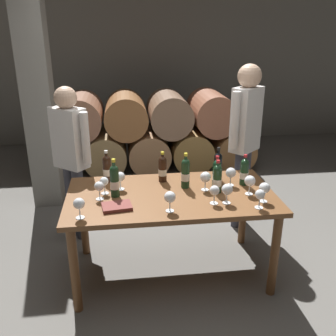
% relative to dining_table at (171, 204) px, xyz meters
% --- Properties ---
extents(ground_plane, '(14.00, 14.00, 0.00)m').
position_rel_dining_table_xyz_m(ground_plane, '(0.00, 0.00, -0.67)').
color(ground_plane, '#66635E').
extents(cellar_back_wall, '(10.00, 0.24, 2.80)m').
position_rel_dining_table_xyz_m(cellar_back_wall, '(0.00, 4.20, 0.73)').
color(cellar_back_wall, slate).
rests_on(cellar_back_wall, ground_plane).
extents(barrel_stack, '(3.12, 0.90, 1.15)m').
position_rel_dining_table_xyz_m(barrel_stack, '(0.00, 2.60, -0.13)').
color(barrel_stack, olive).
rests_on(barrel_stack, ground_plane).
extents(stone_pillar, '(0.32, 0.32, 2.60)m').
position_rel_dining_table_xyz_m(stone_pillar, '(-1.30, 1.60, 0.63)').
color(stone_pillar, slate).
rests_on(stone_pillar, ground_plane).
extents(dining_table, '(1.70, 0.90, 0.76)m').
position_rel_dining_table_xyz_m(dining_table, '(0.00, 0.00, 0.00)').
color(dining_table, brown).
rests_on(dining_table, ground_plane).
extents(wine_bottle_0, '(0.07, 0.07, 0.30)m').
position_rel_dining_table_xyz_m(wine_bottle_0, '(0.45, 0.24, 0.22)').
color(wine_bottle_0, black).
rests_on(wine_bottle_0, dining_table).
extents(wine_bottle_1, '(0.07, 0.07, 0.31)m').
position_rel_dining_table_xyz_m(wine_bottle_1, '(0.14, 0.12, 0.22)').
color(wine_bottle_1, '#19381E').
rests_on(wine_bottle_1, dining_table).
extents(wine_bottle_2, '(0.07, 0.07, 0.27)m').
position_rel_dining_table_xyz_m(wine_bottle_2, '(-0.04, 0.27, 0.21)').
color(wine_bottle_2, black).
rests_on(wine_bottle_2, dining_table).
extents(wine_bottle_3, '(0.07, 0.07, 0.29)m').
position_rel_dining_table_xyz_m(wine_bottle_3, '(-0.52, 0.32, 0.22)').
color(wine_bottle_3, black).
rests_on(wine_bottle_3, dining_table).
extents(wine_bottle_4, '(0.07, 0.07, 0.28)m').
position_rel_dining_table_xyz_m(wine_bottle_4, '(0.38, -0.02, 0.21)').
color(wine_bottle_4, '#19381E').
rests_on(wine_bottle_4, dining_table).
extents(wine_bottle_5, '(0.07, 0.07, 0.32)m').
position_rel_dining_table_xyz_m(wine_bottle_5, '(-0.45, 0.01, 0.23)').
color(wine_bottle_5, '#19381E').
rests_on(wine_bottle_5, dining_table).
extents(wine_bottle_6, '(0.07, 0.07, 0.27)m').
position_rel_dining_table_xyz_m(wine_bottle_6, '(0.65, 0.11, 0.21)').
color(wine_bottle_6, '#19381E').
rests_on(wine_bottle_6, dining_table).
extents(wine_bottle_7, '(0.07, 0.07, 0.27)m').
position_rel_dining_table_xyz_m(wine_bottle_7, '(0.41, 0.12, 0.21)').
color(wine_bottle_7, black).
rests_on(wine_bottle_7, dining_table).
extents(wine_glass_0, '(0.09, 0.09, 0.16)m').
position_rel_dining_table_xyz_m(wine_glass_0, '(0.70, -0.24, 0.20)').
color(wine_glass_0, white).
rests_on(wine_glass_0, dining_table).
extents(wine_glass_1, '(0.09, 0.09, 0.16)m').
position_rel_dining_table_xyz_m(wine_glass_1, '(0.63, -0.09, 0.21)').
color(wine_glass_1, white).
rests_on(wine_glass_1, dining_table).
extents(wine_glass_2, '(0.08, 0.08, 0.15)m').
position_rel_dining_table_xyz_m(wine_glass_2, '(0.31, -0.22, 0.20)').
color(wine_glass_2, white).
rests_on(wine_glass_2, dining_table).
extents(wine_glass_3, '(0.09, 0.09, 0.16)m').
position_rel_dining_table_xyz_m(wine_glass_3, '(0.40, -0.22, 0.20)').
color(wine_glass_3, white).
rests_on(wine_glass_3, dining_table).
extents(wine_glass_4, '(0.09, 0.09, 0.16)m').
position_rel_dining_table_xyz_m(wine_glass_4, '(-0.05, -0.30, 0.20)').
color(wine_glass_4, white).
rests_on(wine_glass_4, dining_table).
extents(wine_glass_5, '(0.08, 0.08, 0.15)m').
position_rel_dining_table_xyz_m(wine_glass_5, '(-0.57, -0.03, 0.20)').
color(wine_glass_5, white).
rests_on(wine_glass_5, dining_table).
extents(wine_glass_6, '(0.09, 0.09, 0.16)m').
position_rel_dining_table_xyz_m(wine_glass_6, '(0.29, 0.04, 0.21)').
color(wine_glass_6, white).
rests_on(wine_glass_6, dining_table).
extents(wine_glass_7, '(0.08, 0.08, 0.15)m').
position_rel_dining_table_xyz_m(wine_glass_7, '(0.63, -0.33, 0.20)').
color(wine_glass_7, white).
rests_on(wine_glass_7, dining_table).
extents(wine_glass_8, '(0.08, 0.08, 0.16)m').
position_rel_dining_table_xyz_m(wine_glass_8, '(-0.41, 0.14, 0.20)').
color(wine_glass_8, white).
rests_on(wine_glass_8, dining_table).
extents(wine_glass_9, '(0.08, 0.08, 0.16)m').
position_rel_dining_table_xyz_m(wine_glass_9, '(-0.70, -0.33, 0.20)').
color(wine_glass_9, white).
rests_on(wine_glass_9, dining_table).
extents(wine_glass_10, '(0.07, 0.07, 0.15)m').
position_rel_dining_table_xyz_m(wine_glass_10, '(-0.54, 0.07, 0.19)').
color(wine_glass_10, white).
rests_on(wine_glass_10, dining_table).
extents(wine_glass_11, '(0.09, 0.09, 0.16)m').
position_rel_dining_table_xyz_m(wine_glass_11, '(0.53, 0.11, 0.20)').
color(wine_glass_11, white).
rests_on(wine_glass_11, dining_table).
extents(tasting_notebook, '(0.24, 0.19, 0.03)m').
position_rel_dining_table_xyz_m(tasting_notebook, '(-0.44, -0.20, 0.11)').
color(tasting_notebook, brown).
rests_on(tasting_notebook, dining_table).
extents(sommelier_presenting, '(0.39, 0.35, 1.72)m').
position_rel_dining_table_xyz_m(sommelier_presenting, '(0.85, 0.75, 0.37)').
color(sommelier_presenting, '#383842').
rests_on(sommelier_presenting, ground_plane).
extents(taster_seated_left, '(0.40, 0.34, 1.54)m').
position_rel_dining_table_xyz_m(taster_seated_left, '(-0.87, 0.72, 0.25)').
color(taster_seated_left, '#383842').
rests_on(taster_seated_left, ground_plane).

